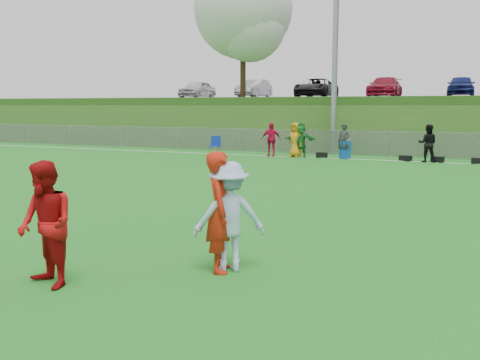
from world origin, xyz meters
The scene contains 15 objects.
ground centered at (0.00, 0.00, 0.00)m, with size 120.00×120.00×0.00m, color #1F6916.
sideline_far centered at (0.00, 18.00, 0.01)m, with size 60.00×0.10×0.01m, color white.
fence centered at (0.00, 20.00, 0.65)m, with size 58.00×0.06×1.30m.
light_pole centered at (-3.00, 20.80, 6.71)m, with size 1.20×0.40×12.15m.
berm centered at (0.00, 31.00, 1.50)m, with size 120.00×18.00×3.00m, color #1F4C15.
parking_lot centered at (0.00, 33.00, 3.05)m, with size 120.00×12.00×0.10m, color black.
tree_white_flowering centered at (-9.84, 24.92, 8.32)m, with size 6.30×6.30×8.78m.
car_row centered at (-1.17, 32.00, 3.82)m, with size 32.04×5.18×1.44m.
spectator_row centered at (-2.75, 18.00, 0.85)m, with size 8.44×0.75×1.69m.
gear_bags centered at (1.16, 18.10, 0.13)m, with size 7.58×0.51×0.26m.
player_red_left centered at (0.23, -0.13, 0.93)m, with size 0.68×0.45×1.86m, color red.
player_red_center centered at (-1.71, -1.75, 0.90)m, with size 0.87×0.68×1.79m, color #AB0B0E.
player_blue centered at (0.33, -0.05, 0.85)m, with size 1.10×0.63×1.70m, color #A2BFE1.
recycling_bin centered at (-1.78, 18.16, 0.43)m, with size 0.57×0.57×0.85m, color #0D4393.
camp_chair centered at (-8.61, 17.88, 0.28)m, with size 0.60×0.61×0.94m.
Camera 1 is at (3.66, -7.39, 2.55)m, focal length 40.00 mm.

